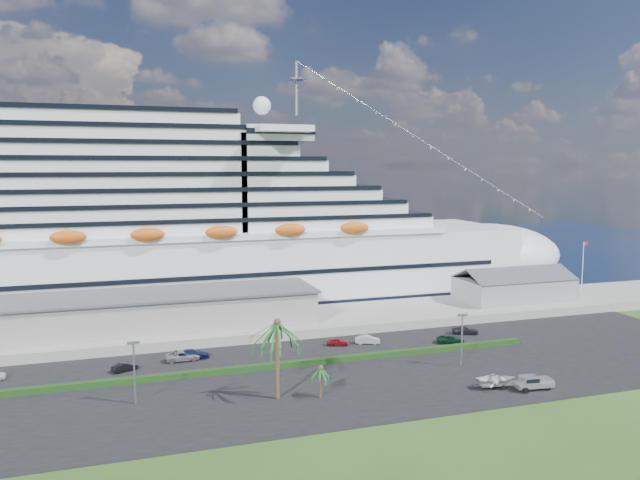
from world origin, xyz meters
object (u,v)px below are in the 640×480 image
object	(u,v)px
parked_car_3	(192,354)
boat_trailer	(497,380)
cruise_ship	(156,232)
pickup_truck	(533,382)

from	to	relation	value
parked_car_3	boat_trailer	world-z (taller)	boat_trailer
boat_trailer	cruise_ship	bearing A→B (deg)	122.17
pickup_truck	boat_trailer	world-z (taller)	pickup_truck
pickup_truck	boat_trailer	size ratio (longest dim) A/B	0.87
pickup_truck	boat_trailer	xyz separation A→B (m)	(-4.43, 2.02, 0.14)
cruise_ship	boat_trailer	size ratio (longest dim) A/B	29.37
cruise_ship	parked_car_3	bearing A→B (deg)	-85.92
parked_car_3	boat_trailer	xyz separation A→B (m)	(38.51, -26.46, 0.43)
cruise_ship	boat_trailer	world-z (taller)	cruise_ship
pickup_truck	cruise_ship	bearing A→B (deg)	124.04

